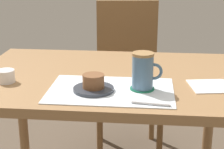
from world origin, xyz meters
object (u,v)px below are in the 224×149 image
dining_table (106,95)px  pastry (93,81)px  pastry_plate (94,89)px  coffee_mug (143,71)px  sugar_bowl (6,76)px  wooden_chair (128,72)px

dining_table → pastry: pastry is taller
dining_table → pastry: (-0.02, -0.20, 0.13)m
dining_table → pastry_plate: bearing=-95.9°
pastry_plate → dining_table: bearing=84.1°
coffee_mug → sugar_bowl: bearing=176.3°
wooden_chair → pastry: (-0.07, -0.97, 0.27)m
pastry → wooden_chair: bearing=86.0°
dining_table → wooden_chair: bearing=86.4°
pastry_plate → coffee_mug: (0.18, 0.03, 0.07)m
wooden_chair → coffee_mug: (0.11, -0.94, 0.31)m
dining_table → pastry_plate: pastry_plate is taller
pastry → sugar_bowl: size_ratio=1.13×
pastry → coffee_mug: 0.18m
pastry_plate → coffee_mug: coffee_mug is taller
dining_table → sugar_bowl: size_ratio=15.69×
dining_table → pastry_plate: 0.23m
dining_table → sugar_bowl: sugar_bowl is taller
coffee_mug → sugar_bowl: 0.54m
coffee_mug → pastry_plate: bearing=-169.1°
dining_table → sugar_bowl: (-0.38, -0.14, 0.12)m
wooden_chair → coffee_mug: size_ratio=7.15×
pastry → coffee_mug: size_ratio=0.59×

